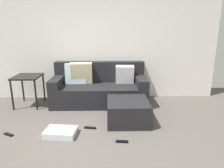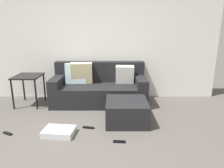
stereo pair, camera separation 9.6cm
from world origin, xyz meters
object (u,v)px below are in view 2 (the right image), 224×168
Objects in this scene: remote_under_side_table at (8,133)px; remote_near_ottoman at (120,142)px; storage_bin at (60,132)px; side_table at (29,80)px; couch_sectional at (99,87)px; ottoman at (127,111)px; remote_by_storage_bin at (89,128)px.

remote_near_ottoman is at bearing 19.86° from remote_under_side_table.
storage_bin is 1.74m from side_table.
couch_sectional is 3.12× the size of side_table.
remote_under_side_table is at bearing -132.55° from couch_sectional.
ottoman is 2.00m from remote_under_side_table.
side_table is 1.90m from remote_by_storage_bin.
remote_under_side_table is at bearing -161.36° from remote_by_storage_bin.
remote_under_side_table is (-1.94, -0.47, -0.19)m from ottoman.
side_table is at bearing -174.11° from couch_sectional.
couch_sectional is at bearing 118.63° from ottoman.
couch_sectional reaches higher than storage_bin.
couch_sectional is at bearing 108.36° from remote_near_ottoman.
storage_bin is 2.43× the size of remote_by_storage_bin.
couch_sectional is 1.54m from side_table.
couch_sectional is 10.34× the size of remote_by_storage_bin.
storage_bin is 0.98m from remote_near_ottoman.
couch_sectional is 1.34m from remote_by_storage_bin.
couch_sectional is 11.20× the size of remote_near_ottoman.
remote_by_storage_bin is (0.45, 0.21, -0.04)m from storage_bin.
side_table is at bearing 145.64° from remote_near_ottoman.
storage_bin is at bearing 26.80° from remote_under_side_table.
side_table is 2.56m from remote_near_ottoman.
storage_bin is 2.76× the size of remote_under_side_table.
storage_bin is at bearing -54.40° from side_table.
ottoman is (0.56, -1.03, -0.15)m from couch_sectional.
remote_under_side_table is (-1.38, -1.50, -0.34)m from couch_sectional.
couch_sectional is 1.82m from remote_near_ottoman.
ottoman reaches higher than remote_near_ottoman.
side_table is (-2.08, 0.87, 0.36)m from ottoman.
ottoman is 1.58× the size of storage_bin.
storage_bin is 0.83m from remote_under_side_table.
couch_sectional is 1.18m from ottoman.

